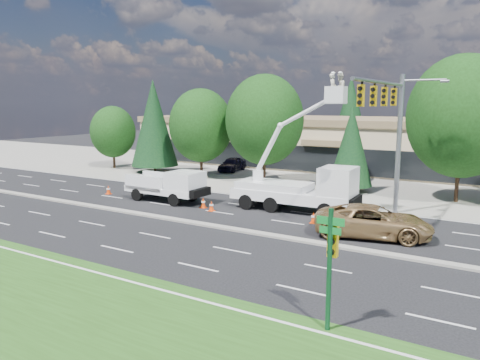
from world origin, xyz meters
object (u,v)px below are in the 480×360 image
Objects in this scene: utility_pickup at (170,189)px; minivan at (373,221)px; bucket_truck at (304,183)px; street_sign_pole at (331,256)px; signal_mast at (392,122)px.

minivan is (15.35, -1.39, -0.10)m from utility_pickup.
bucket_truck reaches higher than utility_pickup.
bucket_truck is at bearing 116.36° from street_sign_pole.
bucket_truck is 1.47× the size of minivan.
street_sign_pole is at bearing 175.57° from minivan.
street_sign_pole is 0.65× the size of utility_pickup.
signal_mast is 1.63× the size of minivan.
street_sign_pole is 0.64× the size of minivan.
utility_pickup is at bearing -169.30° from signal_mast.
street_sign_pole is at bearing -66.03° from bucket_truck.
bucket_truck reaches higher than minivan.
street_sign_pole is (1.97, -15.45, -3.61)m from signal_mast.
utility_pickup is (-17.05, 12.60, -1.48)m from street_sign_pole.
utility_pickup is (-15.08, -2.85, -5.09)m from signal_mast.
signal_mast is at bearing 6.31° from bucket_truck.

